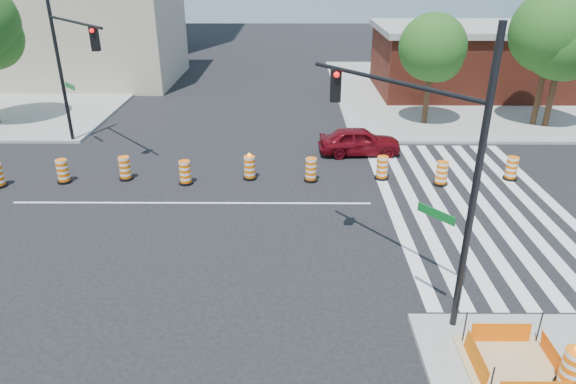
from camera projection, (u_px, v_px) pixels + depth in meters
name	position (u px, v px, depth m)	size (l,w,h in m)	color
ground	(192.00, 203.00, 20.06)	(120.00, 120.00, 0.00)	black
sidewalk_ne	(490.00, 92.00, 36.29)	(22.00, 22.00, 0.15)	gray
crosswalk_east	(472.00, 204.00, 19.99)	(6.75, 13.50, 0.01)	silver
lane_centerline	(192.00, 203.00, 20.06)	(14.00, 0.12, 0.01)	silver
excavation_pit	(514.00, 367.00, 11.73)	(2.20, 2.20, 0.90)	tan
brick_storefront	(496.00, 60.00, 35.35)	(16.50, 8.50, 4.60)	maroon
beige_midrise	(77.00, 13.00, 38.04)	(14.00, 10.00, 10.00)	tan
red_coupe	(359.00, 141.00, 24.78)	(1.58, 3.93, 1.34)	#630810
signal_pole_se	(423.00, 145.00, 12.50)	(3.58, 4.54, 7.47)	black
signal_pole_nw	(68.00, 52.00, 23.60)	(4.04, 4.50, 7.82)	black
pit_drum	(572.00, 371.00, 11.03)	(0.61, 0.61, 1.20)	black
tree_north_c	(433.00, 51.00, 27.68)	(3.62, 3.62, 6.16)	#382314
tree_north_d	(551.00, 36.00, 27.11)	(4.33, 4.33, 7.36)	#382314
tree_north_e	(562.00, 47.00, 27.04)	(3.87, 3.87, 6.59)	#382314
median_drum_2	(63.00, 172.00, 21.71)	(0.60, 0.60, 1.02)	black
median_drum_3	(125.00, 169.00, 22.01)	(0.60, 0.60, 1.02)	black
median_drum_4	(185.00, 173.00, 21.58)	(0.60, 0.60, 1.02)	black
median_drum_5	(250.00, 168.00, 22.06)	(0.60, 0.60, 1.18)	black
median_drum_6	(311.00, 170.00, 21.86)	(0.60, 0.60, 1.02)	black
median_drum_7	(382.00, 169.00, 22.05)	(0.60, 0.60, 1.02)	black
median_drum_8	(442.00, 174.00, 21.48)	(0.60, 0.60, 1.02)	black
median_drum_9	(511.00, 169.00, 21.99)	(0.60, 0.60, 1.02)	black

